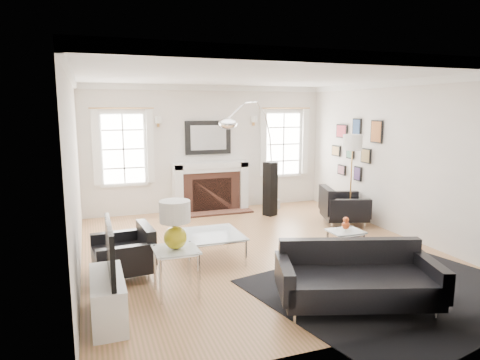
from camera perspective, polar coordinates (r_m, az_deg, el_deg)
name	(u,v)px	position (r m, az deg, el deg)	size (l,w,h in m)	color
floor	(257,248)	(7.19, 2.32, -9.10)	(6.00, 6.00, 0.00)	olive
back_wall	(208,148)	(9.70, -4.32, 4.21)	(5.50, 0.04, 2.80)	silver
front_wall	(376,203)	(4.29, 17.73, -3.00)	(5.50, 0.04, 2.80)	silver
left_wall	(75,174)	(6.37, -21.16, 0.80)	(0.04, 6.00, 2.80)	silver
right_wall	(398,158)	(8.30, 20.28, 2.75)	(0.04, 6.00, 2.80)	silver
ceiling	(259,75)	(6.83, 2.48, 13.76)	(5.50, 6.00, 0.02)	white
crown_molding	(258,79)	(6.83, 2.48, 13.26)	(5.50, 6.00, 0.12)	white
fireplace	(211,187)	(9.62, -3.92, -0.99)	(1.70, 0.69, 1.11)	white
mantel_mirror	(208,138)	(9.63, -4.27, 5.67)	(1.05, 0.07, 0.75)	black
window_left	(123,149)	(9.32, -15.29, 4.05)	(1.24, 0.15, 1.62)	white
window_right	(283,144)	(10.29, 5.77, 4.83)	(1.24, 0.15, 1.62)	white
gallery_wall	(355,145)	(9.29, 15.05, 4.51)	(0.04, 1.73, 1.29)	black
tv_unit	(108,292)	(5.01, -17.17, -14.04)	(0.35, 1.00, 1.09)	white
area_rug	(393,289)	(5.99, 19.69, -13.54)	(3.24, 2.70, 0.01)	black
sofa	(356,279)	(5.30, 15.19, -12.65)	(1.99, 1.35, 0.60)	black
armchair_left	(126,254)	(6.16, -14.90, -9.50)	(0.83, 0.91, 0.58)	black
armchair_right	(341,207)	(8.78, 13.32, -3.56)	(1.05, 1.12, 0.62)	black
coffee_table	(209,236)	(6.56, -4.09, -7.42)	(0.94, 0.94, 0.42)	silver
side_table_left	(176,257)	(5.42, -8.54, -10.14)	(0.54, 0.54, 0.59)	silver
nesting_table	(345,238)	(6.51, 13.86, -7.55)	(0.48, 0.40, 0.53)	silver
gourd_lamp	(175,221)	(5.28, -8.67, -5.48)	(0.38, 0.38, 0.60)	gold
orange_vase	(346,224)	(6.45, 13.93, -5.70)	(0.12, 0.12, 0.19)	#C64519
arc_floor_lamp	(252,153)	(8.98, 1.60, 3.65)	(1.80, 1.66, 2.54)	white
stick_floor_lamp	(352,147)	(8.43, 14.76, 4.25)	(0.37, 0.37, 1.81)	#C18743
speaker_tower	(270,189)	(9.23, 4.05, -1.20)	(0.23, 0.23, 1.16)	black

